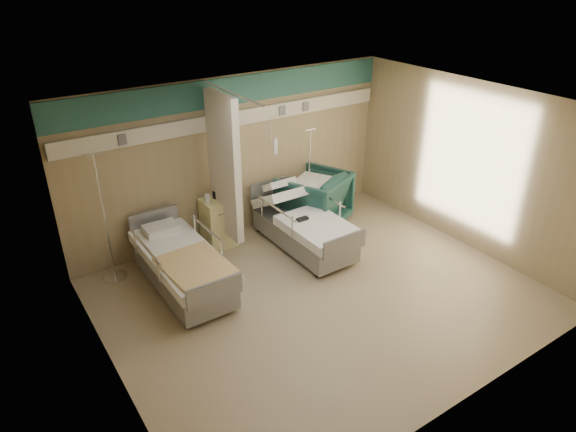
% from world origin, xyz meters
% --- Properties ---
extents(ground, '(6.00, 5.00, 0.00)m').
position_xyz_m(ground, '(0.00, 0.00, 0.00)').
color(ground, gray).
rests_on(ground, ground).
extents(room_walls, '(6.04, 5.04, 2.82)m').
position_xyz_m(room_walls, '(-0.03, 0.25, 1.86)').
color(room_walls, tan).
rests_on(room_walls, ground).
extents(bed_right, '(1.00, 2.16, 0.63)m').
position_xyz_m(bed_right, '(0.60, 1.30, 0.32)').
color(bed_right, white).
rests_on(bed_right, ground).
extents(bed_left, '(1.00, 2.16, 0.63)m').
position_xyz_m(bed_left, '(-1.60, 1.30, 0.32)').
color(bed_left, white).
rests_on(bed_left, ground).
extents(bedside_cabinet, '(0.50, 0.48, 0.85)m').
position_xyz_m(bedside_cabinet, '(-0.55, 2.20, 0.42)').
color(bedside_cabinet, '#EEE595').
rests_on(bedside_cabinet, ground).
extents(visitor_armchair, '(1.44, 1.46, 1.02)m').
position_xyz_m(visitor_armchair, '(1.25, 1.90, 0.51)').
color(visitor_armchair, '#1C4640').
rests_on(visitor_armchair, ground).
extents(waffle_blanket, '(0.80, 0.78, 0.07)m').
position_xyz_m(waffle_blanket, '(1.21, 1.90, 1.06)').
color(waffle_blanket, white).
rests_on(waffle_blanket, visitor_armchair).
extents(iv_stand_right, '(0.32, 0.32, 1.81)m').
position_xyz_m(iv_stand_right, '(1.24, 2.04, 0.37)').
color(iv_stand_right, silver).
rests_on(iv_stand_right, ground).
extents(iv_stand_left, '(0.37, 0.37, 2.06)m').
position_xyz_m(iv_stand_left, '(-2.39, 2.17, 0.42)').
color(iv_stand_left, silver).
rests_on(iv_stand_left, ground).
extents(call_remote, '(0.20, 0.09, 0.04)m').
position_xyz_m(call_remote, '(0.46, 1.14, 0.65)').
color(call_remote, black).
rests_on(call_remote, bed_right).
extents(tan_blanket, '(0.88, 1.08, 0.04)m').
position_xyz_m(tan_blanket, '(-1.59, 0.84, 0.65)').
color(tan_blanket, tan).
rests_on(tan_blanket, bed_left).
extents(toiletry_bag, '(0.28, 0.21, 0.13)m').
position_xyz_m(toiletry_bag, '(-0.44, 2.25, 0.92)').
color(toiletry_bag, black).
rests_on(toiletry_bag, bedside_cabinet).
extents(white_cup, '(0.11, 0.11, 0.13)m').
position_xyz_m(white_cup, '(-0.71, 2.22, 0.92)').
color(white_cup, white).
rests_on(white_cup, bedside_cabinet).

